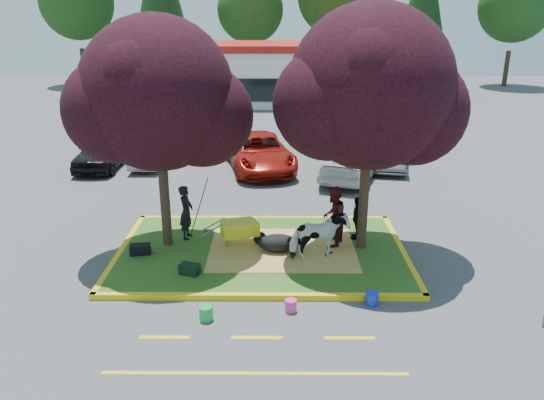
{
  "coord_description": "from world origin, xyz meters",
  "views": [
    {
      "loc": [
        0.39,
        -13.98,
        6.65
      ],
      "look_at": [
        0.29,
        0.5,
        1.49
      ],
      "focal_mm": 35.0,
      "sensor_mm": 36.0,
      "label": 1
    }
  ],
  "objects_px": {
    "car_silver": "(150,152)",
    "cow": "(319,237)",
    "bucket_blue": "(372,298)",
    "car_black": "(103,150)",
    "bucket_green": "(206,313)",
    "handler": "(186,212)",
    "wheelbarrow": "(240,228)",
    "calf": "(278,243)",
    "bucket_pink": "(291,306)"
  },
  "relations": [
    {
      "from": "bucket_pink",
      "to": "car_black",
      "type": "height_order",
      "value": "car_black"
    },
    {
      "from": "cow",
      "to": "car_silver",
      "type": "bearing_deg",
      "value": 13.24
    },
    {
      "from": "handler",
      "to": "car_silver",
      "type": "relative_size",
      "value": 0.46
    },
    {
      "from": "handler",
      "to": "bucket_blue",
      "type": "xyz_separation_m",
      "value": [
        5.0,
        -3.64,
        -0.81
      ]
    },
    {
      "from": "car_black",
      "to": "bucket_blue",
      "type": "bearing_deg",
      "value": -49.09
    },
    {
      "from": "wheelbarrow",
      "to": "car_black",
      "type": "relative_size",
      "value": 0.43
    },
    {
      "from": "car_black",
      "to": "car_silver",
      "type": "height_order",
      "value": "car_black"
    },
    {
      "from": "bucket_blue",
      "to": "wheelbarrow",
      "type": "bearing_deg",
      "value": 136.49
    },
    {
      "from": "bucket_green",
      "to": "car_silver",
      "type": "height_order",
      "value": "car_silver"
    },
    {
      "from": "cow",
      "to": "bucket_pink",
      "type": "bearing_deg",
      "value": 140.35
    },
    {
      "from": "cow",
      "to": "car_silver",
      "type": "height_order",
      "value": "cow"
    },
    {
      "from": "cow",
      "to": "bucket_green",
      "type": "relative_size",
      "value": 4.68
    },
    {
      "from": "bucket_pink",
      "to": "car_black",
      "type": "distance_m",
      "value": 14.77
    },
    {
      "from": "cow",
      "to": "handler",
      "type": "relative_size",
      "value": 0.97
    },
    {
      "from": "calf",
      "to": "bucket_pink",
      "type": "distance_m",
      "value": 3.03
    },
    {
      "from": "wheelbarrow",
      "to": "car_black",
      "type": "distance_m",
      "value": 11.1
    },
    {
      "from": "cow",
      "to": "bucket_green",
      "type": "bearing_deg",
      "value": 114.75
    },
    {
      "from": "bucket_green",
      "to": "handler",
      "type": "bearing_deg",
      "value": 104.25
    },
    {
      "from": "calf",
      "to": "bucket_blue",
      "type": "xyz_separation_m",
      "value": [
        2.25,
        -2.69,
        -0.24
      ]
    },
    {
      "from": "calf",
      "to": "bucket_green",
      "type": "distance_m",
      "value": 3.77
    },
    {
      "from": "wheelbarrow",
      "to": "bucket_green",
      "type": "height_order",
      "value": "wheelbarrow"
    },
    {
      "from": "bucket_green",
      "to": "car_black",
      "type": "xyz_separation_m",
      "value": [
        -6.2,
        12.68,
        0.58
      ]
    },
    {
      "from": "cow",
      "to": "bucket_pink",
      "type": "height_order",
      "value": "cow"
    },
    {
      "from": "wheelbarrow",
      "to": "bucket_green",
      "type": "relative_size",
      "value": 5.6
    },
    {
      "from": "calf",
      "to": "wheelbarrow",
      "type": "xyz_separation_m",
      "value": [
        -1.1,
        0.49,
        0.25
      ]
    },
    {
      "from": "bucket_pink",
      "to": "bucket_blue",
      "type": "relative_size",
      "value": 0.91
    },
    {
      "from": "bucket_pink",
      "to": "bucket_blue",
      "type": "height_order",
      "value": "bucket_blue"
    },
    {
      "from": "cow",
      "to": "bucket_blue",
      "type": "relative_size",
      "value": 4.84
    },
    {
      "from": "bucket_pink",
      "to": "bucket_blue",
      "type": "distance_m",
      "value": 1.98
    },
    {
      "from": "bucket_blue",
      "to": "car_silver",
      "type": "bearing_deg",
      "value": 123.32
    },
    {
      "from": "cow",
      "to": "bucket_blue",
      "type": "height_order",
      "value": "cow"
    },
    {
      "from": "car_silver",
      "to": "cow",
      "type": "bearing_deg",
      "value": 124.34
    },
    {
      "from": "wheelbarrow",
      "to": "bucket_green",
      "type": "bearing_deg",
      "value": -114.39
    },
    {
      "from": "cow",
      "to": "car_black",
      "type": "bearing_deg",
      "value": 21.17
    },
    {
      "from": "cow",
      "to": "handler",
      "type": "height_order",
      "value": "handler"
    },
    {
      "from": "calf",
      "to": "bucket_blue",
      "type": "relative_size",
      "value": 3.5
    },
    {
      "from": "cow",
      "to": "bucket_blue",
      "type": "xyz_separation_m",
      "value": [
        1.13,
        -2.18,
        -0.66
      ]
    },
    {
      "from": "bucket_blue",
      "to": "car_silver",
      "type": "distance_m",
      "value": 14.64
    },
    {
      "from": "bucket_green",
      "to": "car_silver",
      "type": "distance_m",
      "value": 13.58
    },
    {
      "from": "handler",
      "to": "bucket_green",
      "type": "bearing_deg",
      "value": -159.91
    },
    {
      "from": "bucket_blue",
      "to": "car_black",
      "type": "xyz_separation_m",
      "value": [
        -10.1,
        11.99,
        0.59
      ]
    },
    {
      "from": "calf",
      "to": "handler",
      "type": "bearing_deg",
      "value": 172.47
    },
    {
      "from": "wheelbarrow",
      "to": "bucket_pink",
      "type": "relative_size",
      "value": 6.39
    },
    {
      "from": "car_black",
      "to": "handler",
      "type": "bearing_deg",
      "value": -57.79
    },
    {
      "from": "wheelbarrow",
      "to": "bucket_pink",
      "type": "height_order",
      "value": "wheelbarrow"
    },
    {
      "from": "calf",
      "to": "car_black",
      "type": "bearing_deg",
      "value": 141.7
    },
    {
      "from": "bucket_green",
      "to": "bucket_pink",
      "type": "height_order",
      "value": "bucket_green"
    },
    {
      "from": "handler",
      "to": "wheelbarrow",
      "type": "height_order",
      "value": "handler"
    },
    {
      "from": "bucket_blue",
      "to": "car_black",
      "type": "bearing_deg",
      "value": 130.11
    },
    {
      "from": "wheelbarrow",
      "to": "cow",
      "type": "bearing_deg",
      "value": -40.65
    }
  ]
}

